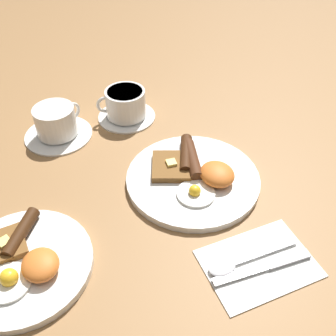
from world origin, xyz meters
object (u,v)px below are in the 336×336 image
at_px(teacup_far, 57,124).
at_px(breakfast_plate_near, 194,176).
at_px(breakfast_plate_far, 23,263).
at_px(teacup_near, 125,105).
at_px(spoon, 231,264).
at_px(knife, 268,266).

bearing_deg(teacup_far, breakfast_plate_near, -143.34).
distance_m(breakfast_plate_near, teacup_far, 0.35).
relative_size(breakfast_plate_near, breakfast_plate_far, 1.17).
distance_m(teacup_near, spoon, 0.50).
bearing_deg(knife, teacup_near, -77.41).
xyz_separation_m(breakfast_plate_far, teacup_near, (0.34, -0.33, 0.02)).
xyz_separation_m(breakfast_plate_far, spoon, (-0.16, -0.32, -0.00)).
relative_size(breakfast_plate_near, knife, 1.53).
distance_m(breakfast_plate_far, teacup_far, 0.37).
height_order(breakfast_plate_far, teacup_near, teacup_near).
bearing_deg(teacup_far, teacup_near, -90.99).
relative_size(breakfast_plate_far, teacup_far, 1.49).
distance_m(breakfast_plate_near, breakfast_plate_far, 0.37).
bearing_deg(teacup_far, knife, -157.71).
relative_size(teacup_near, teacup_far, 0.91).
height_order(teacup_near, teacup_far, same).
distance_m(breakfast_plate_far, knife, 0.42).
height_order(breakfast_plate_far, spoon, breakfast_plate_far).
bearing_deg(breakfast_plate_near, spoon, 167.19).
xyz_separation_m(breakfast_plate_near, spoon, (-0.22, 0.05, -0.00)).
bearing_deg(breakfast_plate_near, knife, -178.73).
bearing_deg(teacup_far, spoon, -161.98).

